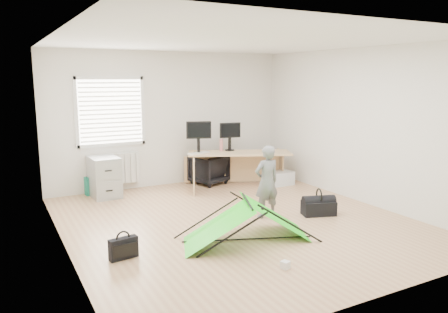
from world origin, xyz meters
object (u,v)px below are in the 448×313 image
desk (239,169)px  kite (247,221)px  laptop_bag (123,248)px  duffel_bag (319,208)px  thermos (221,145)px  filing_cabinet (104,177)px  monitor_right (230,140)px  monitor_left (198,142)px  storage_crate (280,178)px  person (267,182)px  office_chair (209,170)px

desk → kite: 3.03m
laptop_bag → duffel_bag: (3.24, 0.22, -0.02)m
thermos → filing_cabinet: bearing=175.2°
monitor_right → laptop_bag: size_ratio=1.25×
filing_cabinet → monitor_left: monitor_left is taller
storage_crate → laptop_bag: bearing=-150.8°
person → kite: (-0.79, -0.72, -0.30)m
person → storage_crate: 2.23m
desk → monitor_right: size_ratio=4.64×
filing_cabinet → thermos: bearing=-8.0°
storage_crate → monitor_left: bearing=160.0°
monitor_left → thermos: bearing=21.3°
duffel_bag → kite: bearing=-147.1°
storage_crate → duffel_bag: size_ratio=0.94×
filing_cabinet → storage_crate: size_ratio=1.52×
desk → filing_cabinet: (-2.61, 0.49, 0.02)m
laptop_bag → kite: bearing=-15.1°
thermos → duffel_bag: bearing=-80.5°
desk → duffel_bag: desk is taller
duffel_bag → laptop_bag: bearing=-157.6°
thermos → duffel_bag: size_ratio=0.48×
filing_cabinet → duffel_bag: 3.91m
filing_cabinet → duffel_bag: (2.77, -2.74, -0.26)m
monitor_right → thermos: monitor_right is taller
filing_cabinet → monitor_left: (1.83, -0.21, 0.56)m
laptop_bag → duffel_bag: size_ratio=0.68×
duffel_bag → storage_crate: bearing=90.4°
storage_crate → laptop_bag: (-3.88, -2.17, -0.01)m
monitor_right → duffel_bag: monitor_right is taller
desk → monitor_left: bearing=-174.8°
person → kite: size_ratio=0.65×
kite → laptop_bag: 1.67m
desk → office_chair: desk is taller
person → storage_crate: bearing=-130.3°
filing_cabinet → laptop_bag: size_ratio=2.12×
desk → monitor_left: 1.01m
filing_cabinet → person: size_ratio=0.65×
filing_cabinet → storage_crate: filing_cabinet is taller
filing_cabinet → person: (1.97, -2.43, 0.20)m
monitor_right → storage_crate: 1.31m
office_chair → monitor_right: bearing=132.7°
office_chair → kite: 3.29m
kite → storage_crate: 3.25m
desk → storage_crate: 0.88m
monitor_left → laptop_bag: (-2.30, -2.75, -0.80)m
desk → person: size_ratio=1.79×
person → storage_crate: (1.44, 1.64, -0.44)m
person → desk: bearing=-107.2°
kite → laptop_bag: (-1.65, 0.19, -0.14)m
storage_crate → laptop_bag: 4.45m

